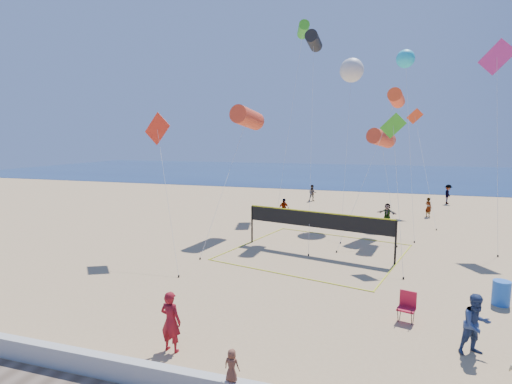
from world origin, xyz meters
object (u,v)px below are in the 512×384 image
(woman, at_px, (171,321))
(volleyball_net, at_px, (317,225))
(trash_barrel, at_px, (501,293))
(camp_chair, at_px, (407,305))

(woman, relative_size, volleyball_net, 0.18)
(trash_barrel, relative_size, volleyball_net, 0.09)
(camp_chair, relative_size, volleyball_net, 0.11)
(camp_chair, relative_size, trash_barrel, 1.23)
(woman, xyz_separation_m, camp_chair, (6.79, 4.20, -0.33))
(camp_chair, xyz_separation_m, volleyball_net, (-4.29, 7.43, 0.98))
(woman, bearing_deg, trash_barrel, -140.83)
(volleyball_net, bearing_deg, camp_chair, -46.40)
(volleyball_net, bearing_deg, trash_barrel, -18.72)
(woman, relative_size, camp_chair, 1.60)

